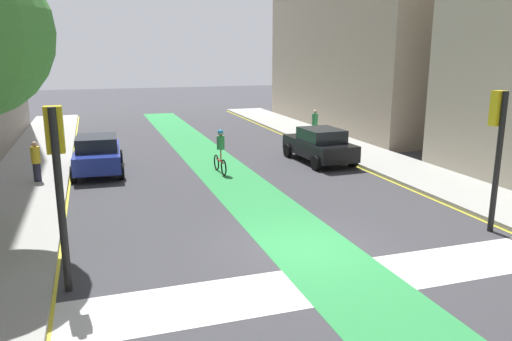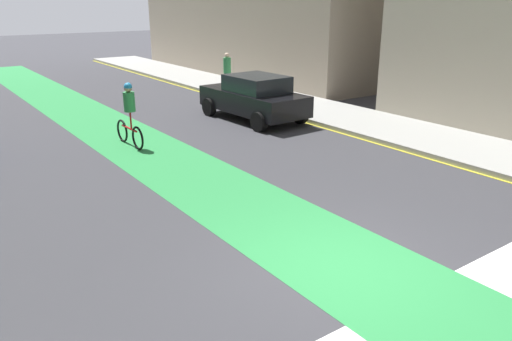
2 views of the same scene
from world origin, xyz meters
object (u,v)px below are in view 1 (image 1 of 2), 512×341
(car_black_right_far, at_px, (320,145))
(pedestrian_sidewalk_right_a, at_px, (315,124))
(traffic_signal_near_left, at_px, (57,164))
(pedestrian_sidewalk_left_a, at_px, (36,161))
(traffic_signal_near_right, at_px, (498,134))
(car_blue_left_far, at_px, (98,154))
(cyclist_in_lane, at_px, (220,151))

(car_black_right_far, relative_size, pedestrian_sidewalk_right_a, 2.60)
(traffic_signal_near_left, height_order, pedestrian_sidewalk_left_a, traffic_signal_near_left)
(traffic_signal_near_right, relative_size, car_blue_left_far, 0.92)
(pedestrian_sidewalk_left_a, bearing_deg, traffic_signal_near_left, -81.52)
(cyclist_in_lane, xyz_separation_m, pedestrian_sidewalk_right_a, (6.90, 5.68, 0.01))
(cyclist_in_lane, bearing_deg, traffic_signal_near_left, -122.14)
(traffic_signal_near_left, height_order, car_blue_left_far, traffic_signal_near_left)
(car_black_right_far, xyz_separation_m, pedestrian_sidewalk_left_a, (-11.89, -0.29, 0.12))
(car_blue_left_far, bearing_deg, pedestrian_sidewalk_left_a, -148.85)
(cyclist_in_lane, bearing_deg, traffic_signal_near_right, -58.05)
(traffic_signal_near_right, relative_size, traffic_signal_near_left, 1.01)
(traffic_signal_near_right, height_order, pedestrian_sidewalk_right_a, traffic_signal_near_right)
(pedestrian_sidewalk_right_a, relative_size, pedestrian_sidewalk_left_a, 1.07)
(traffic_signal_near_left, bearing_deg, pedestrian_sidewalk_left_a, 98.48)
(traffic_signal_near_left, distance_m, pedestrian_sidewalk_right_a, 19.40)
(traffic_signal_near_left, distance_m, cyclist_in_lane, 10.77)
(traffic_signal_near_right, distance_m, cyclist_in_lane, 10.65)
(traffic_signal_near_right, xyz_separation_m, car_black_right_far, (-0.72, 9.60, -1.96))
(traffic_signal_near_left, bearing_deg, car_blue_left_far, 85.57)
(cyclist_in_lane, height_order, pedestrian_sidewalk_left_a, cyclist_in_lane)
(traffic_signal_near_right, bearing_deg, pedestrian_sidewalk_right_a, 84.74)
(pedestrian_sidewalk_right_a, height_order, pedestrian_sidewalk_left_a, pedestrian_sidewalk_right_a)
(car_black_right_far, height_order, cyclist_in_lane, cyclist_in_lane)
(traffic_signal_near_left, relative_size, pedestrian_sidewalk_right_a, 2.38)
(cyclist_in_lane, xyz_separation_m, pedestrian_sidewalk_left_a, (-7.06, 0.40, -0.05))
(traffic_signal_near_right, xyz_separation_m, cyclist_in_lane, (-5.56, 8.91, -1.80))
(car_black_right_far, bearing_deg, car_blue_left_far, 173.75)
(traffic_signal_near_left, relative_size, car_blue_left_far, 0.91)
(traffic_signal_near_right, distance_m, car_blue_left_far, 15.01)
(cyclist_in_lane, distance_m, pedestrian_sidewalk_right_a, 8.94)
(traffic_signal_near_left, xyz_separation_m, car_blue_left_far, (0.83, 10.75, -1.94))
(traffic_signal_near_right, xyz_separation_m, traffic_signal_near_left, (-11.21, -0.09, -0.02))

